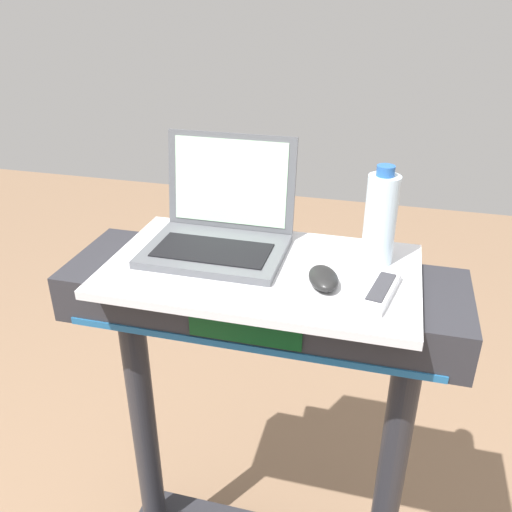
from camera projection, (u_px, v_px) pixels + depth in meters
desk_board at (262, 270)px, 1.20m from camera, size 0.68×0.40×0.02m
laptop at (220, 227)px, 1.26m from camera, size 0.32×0.27×0.25m
computer_mouse at (323, 278)px, 1.11m from camera, size 0.09×0.11×0.03m
water_bottle at (380, 219)px, 1.17m from camera, size 0.07×0.07×0.22m
tv_remote at (381, 291)px, 1.08m from camera, size 0.08×0.17×0.02m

